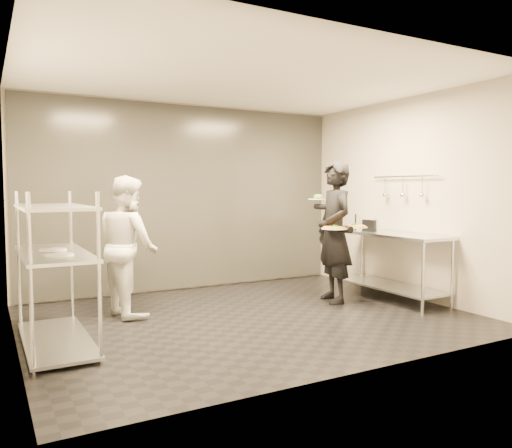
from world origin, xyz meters
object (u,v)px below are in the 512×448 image
bottle_dark (357,222)px  prep_counter (389,254)px  pass_rack (55,267)px  bottle_clear (376,225)px  pizza_plate_far (355,226)px  waiter (334,232)px  chef (128,246)px  pizza_plate_near (335,228)px  pos_monitor (369,226)px  bottle_green (359,222)px  salad_plate (318,198)px

bottle_dark → prep_counter: bearing=-80.0°
pass_rack → bottle_clear: (4.32, 0.25, 0.24)m
prep_counter → pizza_plate_far: size_ratio=5.70×
waiter → chef: bearing=-91.5°
waiter → pizza_plate_near: bearing=-24.7°
chef → pos_monitor: (3.28, -0.57, 0.16)m
pass_rack → pos_monitor: (4.21, 0.28, 0.24)m
chef → bottle_green: bearing=-104.9°
salad_plate → bottle_clear: 0.94m
bottle_dark → chef: bearing=175.2°
bottle_green → bottle_clear: 0.27m
pizza_plate_near → pizza_plate_far: pizza_plate_far is taller
bottle_green → prep_counter: bearing=-76.0°
pos_monitor → prep_counter: bearing=-71.1°
waiter → salad_plate: waiter is taller
pizza_plate_far → salad_plate: bearing=107.5°
bottle_dark → pos_monitor: bearing=-94.2°
pass_rack → prep_counter: (4.33, 0.00, -0.14)m
prep_counter → pizza_plate_near: pizza_plate_near is taller
prep_counter → chef: 3.51m
prep_counter → bottle_green: bearing=104.0°
salad_plate → bottle_dark: 0.81m
pass_rack → pizza_plate_far: pass_rack is taller
pass_rack → waiter: waiter is taller
pos_monitor → salad_plate: bearing=155.4°
pizza_plate_far → pizza_plate_near: bearing=165.1°
salad_plate → pass_rack: bearing=-171.3°
prep_counter → chef: (-3.40, 0.84, 0.22)m
pizza_plate_near → bottle_dark: bottle_dark is taller
pass_rack → pos_monitor: pass_rack is taller
salad_plate → bottle_dark: bearing=2.4°
pass_rack → bottle_clear: size_ratio=8.92×
chef → prep_counter: bearing=-112.8°
pos_monitor → bottle_green: bearing=86.5°
waiter → salad_plate: 0.56m
pizza_plate_near → pizza_plate_far: (0.28, -0.07, 0.01)m
salad_plate → bottle_green: salad_plate is taller
pass_rack → pizza_plate_far: bearing=-0.7°
chef → pizza_plate_far: (2.76, -0.89, 0.19)m
prep_counter → pass_rack: bearing=-180.0°
pass_rack → bottle_clear: bearing=3.4°
bottle_clear → pos_monitor: bearing=167.2°
prep_counter → pos_monitor: 0.48m
salad_plate → bottle_clear: bearing=-19.0°
pizza_plate_far → salad_plate: size_ratio=1.14×
bottle_green → bottle_clear: (0.11, -0.25, -0.03)m
bottle_clear → pass_rack: bearing=-176.6°
prep_counter → waiter: bearing=164.4°
waiter → pizza_plate_far: 0.31m
chef → pizza_plate_far: size_ratio=5.33×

